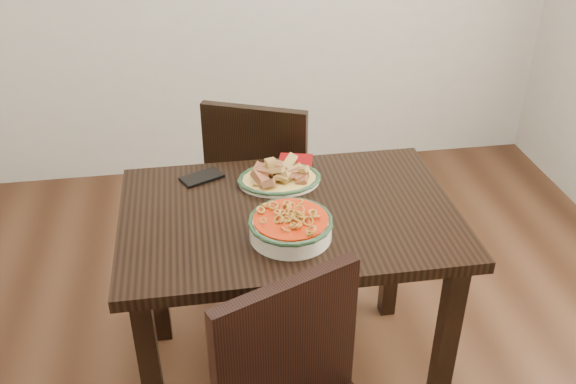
{
  "coord_description": "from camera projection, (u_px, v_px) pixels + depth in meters",
  "views": [
    {
      "loc": [
        -0.27,
        -1.65,
        1.88
      ],
      "look_at": [
        0.01,
        0.08,
        0.81
      ],
      "focal_mm": 40.0,
      "sensor_mm": 36.0,
      "label": 1
    }
  ],
  "objects": [
    {
      "name": "dining_table",
      "position": [
        289.0,
        239.0,
        2.13
      ],
      "size": [
        1.09,
        0.73,
        0.75
      ],
      "color": "black",
      "rests_on": "ground"
    },
    {
      "name": "noodle_bowl",
      "position": [
        291.0,
        224.0,
        1.93
      ],
      "size": [
        0.26,
        0.26,
        0.08
      ],
      "color": "beige",
      "rests_on": "dining_table"
    },
    {
      "name": "smartphone",
      "position": [
        202.0,
        177.0,
        2.25
      ],
      "size": [
        0.16,
        0.13,
        0.01
      ],
      "primitive_type": "cube",
      "rotation": [
        0.0,
        0.0,
        0.45
      ],
      "color": "black",
      "rests_on": "dining_table"
    },
    {
      "name": "napkin",
      "position": [
        295.0,
        161.0,
        2.35
      ],
      "size": [
        0.14,
        0.13,
        0.01
      ],
      "primitive_type": "cube",
      "rotation": [
        0.0,
        0.0,
        -0.26
      ],
      "color": "maroon",
      "rests_on": "dining_table"
    },
    {
      "name": "fish_plate",
      "position": [
        279.0,
        171.0,
        2.21
      ],
      "size": [
        0.28,
        0.22,
        0.11
      ],
      "color": "beige",
      "rests_on": "dining_table"
    },
    {
      "name": "chair_far",
      "position": [
        263.0,
        182.0,
        2.73
      ],
      "size": [
        0.55,
        0.55,
        0.89
      ],
      "rotation": [
        0.0,
        0.0,
        2.74
      ],
      "color": "black",
      "rests_on": "ground"
    }
  ]
}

